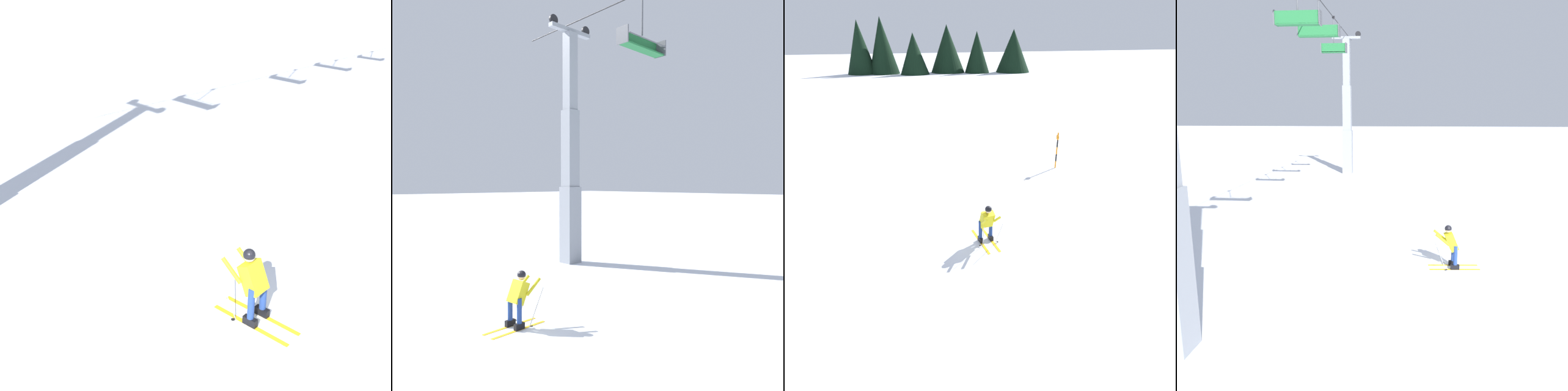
% 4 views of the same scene
% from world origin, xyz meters
% --- Properties ---
extents(ground_plane, '(260.00, 260.00, 0.00)m').
position_xyz_m(ground_plane, '(0.00, 0.00, 0.00)').
color(ground_plane, white).
extents(skier_carving_main, '(0.73, 1.70, 1.58)m').
position_xyz_m(skier_carving_main, '(0.55, 0.83, 0.83)').
color(skier_carving_main, yellow).
rests_on(skier_carving_main, ground_plane).
extents(lift_tower_near, '(0.74, 2.41, 11.32)m').
position_xyz_m(lift_tower_near, '(-4.78, 7.29, 4.70)').
color(lift_tower_near, gray).
rests_on(lift_tower_near, ground_plane).
extents(chairlift_seat_nearest, '(0.61, 2.37, 2.32)m').
position_xyz_m(chairlift_seat_nearest, '(-0.60, 7.29, 9.23)').
color(chairlift_seat_nearest, black).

